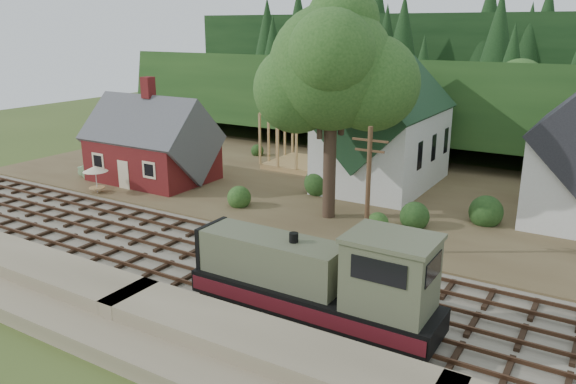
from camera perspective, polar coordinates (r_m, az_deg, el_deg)
The scene contains 16 objects.
ground at distance 33.73m, azimuth -6.87°, elevation -7.13°, with size 140.00×140.00×0.00m, color #384C1E.
embankment at distance 28.28m, azimuth -17.78°, elevation -12.77°, with size 64.00×5.00×1.60m, color #7F7259.
railroad_bed at distance 33.69m, azimuth -6.87°, elevation -7.00°, with size 64.00×11.00×0.16m, color #726B5B.
village_flat at distance 48.22m, azimuth 6.38°, elevation 0.41°, with size 64.00×26.00×0.30m, color brown.
hillside at distance 70.19m, azimuth 14.78°, elevation 4.94°, with size 70.00×28.00×8.00m, color #1E3F19.
ridge at distance 85.42m, azimuth 17.96°, elevation 6.68°, with size 80.00×20.00×12.00m, color black.
depot at distance 50.87m, azimuth -13.62°, elevation 4.45°, with size 10.80×7.41×9.00m.
church at distance 47.82m, azimuth 9.62°, elevation 6.33°, with size 8.40×15.17×13.00m.
timber_frame at distance 53.60m, azimuth 2.49°, elevation 5.56°, with size 8.20×6.20×6.99m.
lattice_tower at distance 58.05m, azimuth 5.52°, elevation 13.08°, with size 3.20×3.20×12.12m.
big_tree at distance 38.40m, azimuth 4.72°, elevation 11.63°, with size 10.90×8.40×14.70m.
telegraph_pole_near at distance 33.12m, azimuth 8.13°, elevation 0.20°, with size 2.20×0.28×8.00m.
locomotive at distance 26.39m, azimuth 3.35°, elevation -8.93°, with size 12.08×3.02×4.83m.
car_blue at distance 49.88m, azimuth -11.05°, elevation 1.62°, with size 1.39×3.44×1.17m, color #5F95CB.
car_green at distance 53.02m, azimuth -18.63°, elevation 2.02°, with size 1.41×4.03×1.33m, color #83B17B.
patio_set at distance 48.25m, azimuth -18.99°, elevation 2.13°, with size 2.01×2.01×2.24m.
Camera 1 is at (19.36, -24.10, 13.48)m, focal length 35.00 mm.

